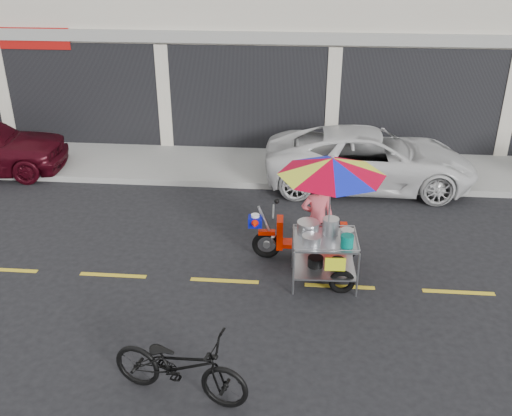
{
  "coord_description": "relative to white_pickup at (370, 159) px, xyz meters",
  "views": [
    {
      "loc": [
        -0.7,
        -8.34,
        5.49
      ],
      "look_at": [
        -1.5,
        0.6,
        1.15
      ],
      "focal_mm": 40.0,
      "sensor_mm": 36.0,
      "label": 1
    }
  ],
  "objects": [
    {
      "name": "ground",
      "position": [
        -0.86,
        -4.48,
        -0.68
      ],
      "size": [
        90.0,
        90.0,
        0.0
      ],
      "primitive_type": "plane",
      "color": "black"
    },
    {
      "name": "food_vendor_rig",
      "position": [
        -1.19,
        -4.01,
        0.77
      ],
      "size": [
        2.34,
        1.84,
        2.32
      ],
      "rotation": [
        0.0,
        0.0,
        0.04
      ],
      "color": "black",
      "rests_on": "ground"
    },
    {
      "name": "sidewalk",
      "position": [
        -0.86,
        1.02,
        -0.61
      ],
      "size": [
        45.0,
        3.0,
        0.15
      ],
      "primitive_type": "cube",
      "color": "gray",
      "rests_on": "ground"
    },
    {
      "name": "near_bicycle",
      "position": [
        -3.04,
        -7.22,
        -0.19
      ],
      "size": [
        1.97,
        1.06,
        0.98
      ],
      "primitive_type": "imported",
      "rotation": [
        0.0,
        0.0,
        1.34
      ],
      "color": "black",
      "rests_on": "ground"
    },
    {
      "name": "centerline",
      "position": [
        -0.86,
        -4.48,
        -0.68
      ],
      "size": [
        42.0,
        0.1,
        0.01
      ],
      "primitive_type": "cube",
      "color": "gold",
      "rests_on": "ground"
    },
    {
      "name": "white_pickup",
      "position": [
        0.0,
        0.0,
        0.0
      ],
      "size": [
        4.93,
        2.29,
        1.37
      ],
      "primitive_type": "imported",
      "rotation": [
        0.0,
        0.0,
        1.58
      ],
      "color": "silver",
      "rests_on": "ground"
    }
  ]
}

